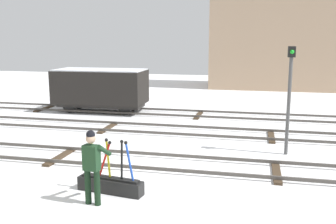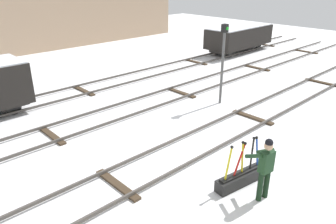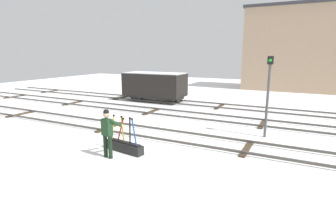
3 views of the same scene
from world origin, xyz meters
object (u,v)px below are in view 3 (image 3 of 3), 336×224
object	(u,v)px
signal_post	(268,88)
freight_car_back_track	(155,85)
switch_lever_frame	(124,145)
rail_worker	(108,130)

from	to	relation	value
signal_post	freight_car_back_track	xyz separation A→B (m)	(-9.29, 5.98, -0.94)
switch_lever_frame	rail_worker	distance (m)	1.12
rail_worker	freight_car_back_track	xyz separation A→B (m)	(-4.42, 11.26, 0.28)
switch_lever_frame	signal_post	distance (m)	6.84
switch_lever_frame	rail_worker	bearing A→B (deg)	-91.82
switch_lever_frame	signal_post	world-z (taller)	signal_post
freight_car_back_track	signal_post	bearing A→B (deg)	-33.29
switch_lever_frame	rail_worker	size ratio (longest dim) A/B	0.99
switch_lever_frame	signal_post	size ratio (longest dim) A/B	0.49
signal_post	freight_car_back_track	bearing A→B (deg)	147.23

